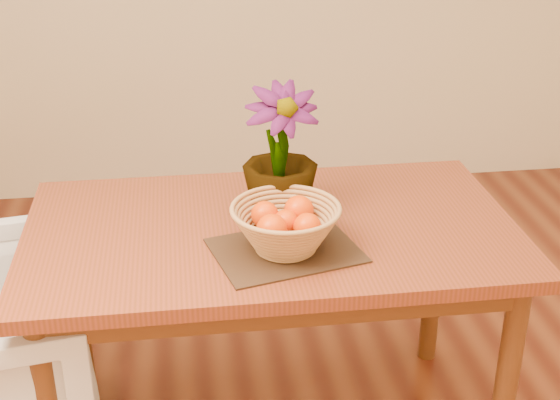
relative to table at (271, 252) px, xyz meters
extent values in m
cube|color=maroon|center=(0.00, 0.00, 0.07)|extent=(1.40, 0.80, 0.04)
cube|color=#4F2B12|center=(0.00, 0.00, 0.01)|extent=(1.28, 0.68, 0.08)
cylinder|color=#4F2B12|center=(0.62, -0.32, -0.31)|extent=(0.06, 0.06, 0.71)
cylinder|color=#4F2B12|center=(-0.62, 0.32, -0.31)|extent=(0.06, 0.06, 0.71)
cylinder|color=#4F2B12|center=(0.62, 0.32, -0.31)|extent=(0.06, 0.06, 0.71)
cube|color=#342113|center=(0.02, -0.16, 0.09)|extent=(0.43, 0.36, 0.01)
cylinder|color=tan|center=(0.02, -0.16, 0.10)|extent=(0.15, 0.15, 0.01)
sphere|color=#E93A03|center=(0.02, -0.16, 0.18)|extent=(0.07, 0.07, 0.07)
sphere|color=#E93A03|center=(0.06, -0.10, 0.18)|extent=(0.08, 0.08, 0.08)
sphere|color=#E93A03|center=(-0.03, -0.11, 0.18)|extent=(0.07, 0.07, 0.07)
sphere|color=#E93A03|center=(-0.02, -0.21, 0.18)|extent=(0.08, 0.08, 0.08)
sphere|color=#E93A03|center=(0.07, -0.20, 0.18)|extent=(0.07, 0.07, 0.07)
imported|color=#134413|center=(0.04, 0.07, 0.28)|extent=(0.23, 0.23, 0.39)
camera|label=1|loc=(-0.24, -1.96, 1.10)|focal=50.00mm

